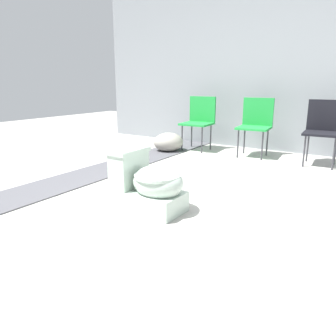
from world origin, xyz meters
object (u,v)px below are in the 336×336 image
at_px(toilet, 149,185).
at_px(boulder_near, 168,142).
at_px(folding_chair_middle, 256,121).
at_px(folding_chair_left, 200,117).
at_px(folding_chair_right, 324,125).

bearing_deg(toilet, boulder_near, 120.47).
bearing_deg(folding_chair_middle, boulder_near, -75.42).
xyz_separation_m(folding_chair_left, boulder_near, (-0.32, -0.42, -0.37)).
bearing_deg(folding_chair_right, boulder_near, -82.86).
xyz_separation_m(toilet, folding_chair_left, (-0.88, 2.55, 0.29)).
relative_size(folding_chair_left, folding_chair_right, 1.00).
bearing_deg(boulder_near, toilet, -60.69).
bearing_deg(folding_chair_left, boulder_near, -40.78).
relative_size(toilet, folding_chair_right, 0.77).
height_order(folding_chair_left, folding_chair_right, same).
relative_size(toilet, folding_chair_left, 0.77).
bearing_deg(toilet, folding_chair_middle, 90.58).
bearing_deg(boulder_near, folding_chair_left, 52.35).
distance_m(folding_chair_left, folding_chair_right, 1.81).
bearing_deg(toilet, folding_chair_left, 110.13).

